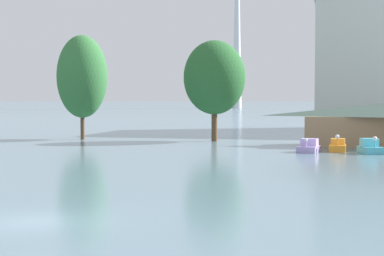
% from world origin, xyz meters
% --- Properties ---
extents(ground_plane, '(2000.00, 2000.00, 0.00)m').
position_xyz_m(ground_plane, '(0.00, 0.00, 0.00)').
color(ground_plane, slate).
extents(pedal_boat_lavender, '(2.13, 2.89, 1.32)m').
position_xyz_m(pedal_boat_lavender, '(9.32, 35.08, 0.48)').
color(pedal_boat_lavender, '#B299D8').
rests_on(pedal_boat_lavender, ground).
extents(pedal_boat_orange, '(1.59, 2.58, 1.63)m').
position_xyz_m(pedal_boat_orange, '(11.89, 36.28, 0.49)').
color(pedal_boat_orange, orange).
rests_on(pedal_boat_orange, ground).
extents(pedal_boat_cyan, '(2.33, 2.76, 1.60)m').
position_xyz_m(pedal_boat_cyan, '(14.68, 34.76, 0.53)').
color(pedal_boat_cyan, '#4CB7CC').
rests_on(pedal_boat_cyan, ground).
extents(shoreline_tree_tall_left, '(6.01, 6.01, 12.43)m').
position_xyz_m(shoreline_tree_tall_left, '(-17.82, 47.30, 7.50)').
color(shoreline_tree_tall_left, brown).
rests_on(shoreline_tree_tall_left, ground).
extents(shoreline_tree_mid, '(7.05, 7.05, 11.52)m').
position_xyz_m(shoreline_tree_mid, '(-1.81, 47.57, 7.27)').
color(shoreline_tree_mid, brown).
rests_on(shoreline_tree_mid, ground).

